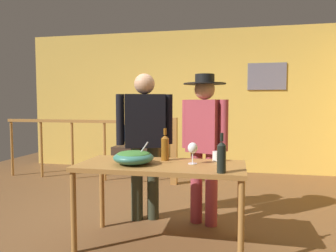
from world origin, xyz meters
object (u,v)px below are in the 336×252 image
at_px(tv_console, 137,159).
at_px(wine_glass, 193,149).
at_px(wine_bottle_amber, 165,147).
at_px(stair_railing, 115,141).
at_px(framed_picture, 267,76).
at_px(flat_screen_tv, 136,134).
at_px(salad_bowl, 133,157).
at_px(wine_bottle_dark, 222,156).
at_px(mug_white, 217,156).
at_px(person_standing_right, 204,137).
at_px(serving_table, 161,172).
at_px(person_standing_left, 145,133).

xyz_separation_m(tv_console, wine_glass, (1.48, -2.99, 0.66)).
relative_size(wine_glass, wine_bottle_amber, 0.63).
distance_m(stair_railing, tv_console, 0.95).
bearing_deg(stair_railing, framed_picture, 24.35).
distance_m(flat_screen_tv, salad_bowl, 3.23).
height_order(salad_bowl, wine_bottle_dark, wine_bottle_dark).
bearing_deg(wine_bottle_dark, mug_white, 96.72).
distance_m(framed_picture, wine_bottle_dark, 3.77).
height_order(wine_glass, wine_bottle_dark, wine_bottle_dark).
distance_m(tv_console, wine_bottle_dark, 3.80).
relative_size(wine_bottle_amber, person_standing_right, 0.19).
bearing_deg(person_standing_right, mug_white, 134.81).
height_order(serving_table, wine_bottle_dark, wine_bottle_dark).
height_order(flat_screen_tv, mug_white, flat_screen_tv).
distance_m(serving_table, person_standing_left, 0.76).
xyz_separation_m(flat_screen_tv, person_standing_left, (0.87, -2.40, 0.25)).
distance_m(salad_bowl, mug_white, 0.79).
bearing_deg(stair_railing, mug_white, -47.38).
bearing_deg(framed_picture, flat_screen_tv, -172.36).
bearing_deg(person_standing_left, flat_screen_tv, -91.13).
xyz_separation_m(framed_picture, wine_bottle_dark, (-0.65, -3.60, -0.90)).
relative_size(stair_railing, wine_glass, 15.77).
xyz_separation_m(tv_console, wine_bottle_amber, (1.20, -2.87, 0.65)).
distance_m(serving_table, person_standing_right, 0.75).
xyz_separation_m(tv_console, salad_bowl, (0.96, -3.12, 0.59)).
bearing_deg(wine_glass, framed_picture, 74.32).
xyz_separation_m(serving_table, wine_glass, (0.28, 0.06, 0.21)).
bearing_deg(person_standing_left, serving_table, 97.14).
height_order(tv_console, serving_table, serving_table).
bearing_deg(tv_console, salad_bowl, -72.85).
bearing_deg(framed_picture, wine_bottle_amber, -110.81).
bearing_deg(wine_glass, person_standing_left, 137.57).
xyz_separation_m(stair_railing, flat_screen_tv, (0.11, 0.81, 0.05)).
bearing_deg(framed_picture, salad_bowl, -112.85).
height_order(wine_glass, person_standing_right, person_standing_right).
bearing_deg(wine_bottle_dark, serving_table, 154.44).
height_order(stair_railing, person_standing_right, person_standing_right).
bearing_deg(wine_bottle_amber, salad_bowl, -133.58).
relative_size(stair_railing, wine_bottle_dark, 9.68).
bearing_deg(stair_railing, serving_table, -59.40).
height_order(stair_railing, flat_screen_tv, stair_railing).
xyz_separation_m(serving_table, mug_white, (0.49, 0.26, 0.12)).
xyz_separation_m(tv_console, mug_white, (1.69, -2.79, 0.57)).
bearing_deg(wine_glass, mug_white, 43.13).
bearing_deg(person_standing_right, stair_railing, -23.17).
xyz_separation_m(framed_picture, mug_white, (-0.71, -3.08, -0.99)).
height_order(person_standing_left, person_standing_right, person_standing_left).
xyz_separation_m(wine_bottle_amber, person_standing_left, (-0.33, 0.44, 0.08)).
height_order(flat_screen_tv, salad_bowl, salad_bowl).
relative_size(flat_screen_tv, wine_bottle_amber, 1.82).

